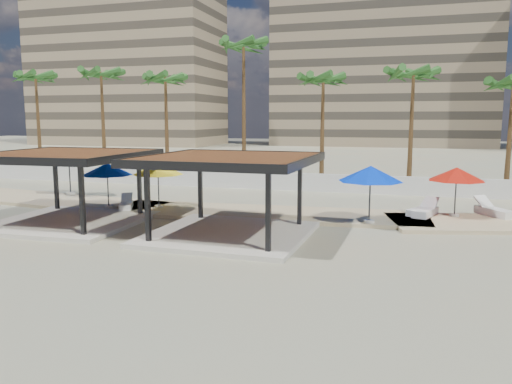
{
  "coord_description": "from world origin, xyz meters",
  "views": [
    {
      "loc": [
        8.73,
        -16.91,
        4.85
      ],
      "look_at": [
        1.99,
        5.5,
        1.4
      ],
      "focal_mm": 35.0,
      "sensor_mm": 36.0,
      "label": 1
    }
  ],
  "objects_px": {
    "lounger_c": "(494,211)",
    "lounger_a": "(126,205)",
    "pavilion_central": "(229,189)",
    "lounger_d": "(422,211)",
    "umbrella_a": "(69,154)",
    "lounger_b": "(426,212)",
    "pavilion_west": "(67,181)",
    "umbrella_c": "(457,174)"
  },
  "relations": [
    {
      "from": "lounger_c",
      "to": "lounger_a",
      "type": "bearing_deg",
      "value": 67.51
    },
    {
      "from": "pavilion_central",
      "to": "lounger_d",
      "type": "distance_m",
      "value": 10.17
    },
    {
      "from": "umbrella_a",
      "to": "lounger_d",
      "type": "height_order",
      "value": "umbrella_a"
    },
    {
      "from": "lounger_b",
      "to": "pavilion_west",
      "type": "bearing_deg",
      "value": 129.45
    },
    {
      "from": "lounger_a",
      "to": "lounger_b",
      "type": "bearing_deg",
      "value": -107.52
    },
    {
      "from": "umbrella_a",
      "to": "lounger_a",
      "type": "distance_m",
      "value": 7.23
    },
    {
      "from": "pavilion_west",
      "to": "umbrella_a",
      "type": "height_order",
      "value": "pavilion_west"
    },
    {
      "from": "umbrella_c",
      "to": "lounger_a",
      "type": "height_order",
      "value": "umbrella_c"
    },
    {
      "from": "umbrella_a",
      "to": "lounger_d",
      "type": "xyz_separation_m",
      "value": [
        20.81,
        -0.66,
        -2.31
      ]
    },
    {
      "from": "pavilion_central",
      "to": "umbrella_a",
      "type": "xyz_separation_m",
      "value": [
        -13.07,
        7.05,
        0.66
      ]
    },
    {
      "from": "lounger_c",
      "to": "lounger_d",
      "type": "relative_size",
      "value": 1.1
    },
    {
      "from": "lounger_d",
      "to": "pavilion_central",
      "type": "bearing_deg",
      "value": 157.64
    },
    {
      "from": "lounger_a",
      "to": "lounger_d",
      "type": "xyz_separation_m",
      "value": [
        14.84,
        2.7,
        0.01
      ]
    },
    {
      "from": "pavilion_central",
      "to": "pavilion_west",
      "type": "xyz_separation_m",
      "value": [
        -7.99,
        0.19,
        -0.01
      ]
    },
    {
      "from": "pavilion_central",
      "to": "umbrella_c",
      "type": "distance_m",
      "value": 11.22
    },
    {
      "from": "umbrella_a",
      "to": "umbrella_c",
      "type": "xyz_separation_m",
      "value": [
        22.32,
        -0.71,
        -0.45
      ]
    },
    {
      "from": "pavilion_central",
      "to": "lounger_d",
      "type": "bearing_deg",
      "value": 40.99
    },
    {
      "from": "pavilion_central",
      "to": "lounger_b",
      "type": "distance_m",
      "value": 10.16
    },
    {
      "from": "pavilion_west",
      "to": "umbrella_c",
      "type": "distance_m",
      "value": 18.3
    },
    {
      "from": "pavilion_west",
      "to": "lounger_d",
      "type": "relative_size",
      "value": 3.31
    },
    {
      "from": "lounger_b",
      "to": "lounger_d",
      "type": "height_order",
      "value": "lounger_b"
    },
    {
      "from": "umbrella_a",
      "to": "lounger_c",
      "type": "relative_size",
      "value": 1.89
    },
    {
      "from": "lounger_b",
      "to": "lounger_c",
      "type": "height_order",
      "value": "lounger_c"
    },
    {
      "from": "umbrella_c",
      "to": "lounger_d",
      "type": "relative_size",
      "value": 1.72
    },
    {
      "from": "umbrella_c",
      "to": "umbrella_a",
      "type": "bearing_deg",
      "value": 178.19
    },
    {
      "from": "umbrella_a",
      "to": "lounger_c",
      "type": "bearing_deg",
      "value": 0.09
    },
    {
      "from": "lounger_b",
      "to": "umbrella_c",
      "type": "bearing_deg",
      "value": -62.52
    },
    {
      "from": "umbrella_a",
      "to": "umbrella_c",
      "type": "relative_size",
      "value": 1.21
    },
    {
      "from": "pavilion_central",
      "to": "umbrella_c",
      "type": "height_order",
      "value": "pavilion_central"
    },
    {
      "from": "pavilion_west",
      "to": "lounger_d",
      "type": "xyz_separation_m",
      "value": [
        15.73,
        6.2,
        -1.64
      ]
    },
    {
      "from": "pavilion_west",
      "to": "lounger_d",
      "type": "height_order",
      "value": "pavilion_west"
    },
    {
      "from": "pavilion_central",
      "to": "lounger_c",
      "type": "height_order",
      "value": "pavilion_central"
    },
    {
      "from": "lounger_a",
      "to": "lounger_b",
      "type": "relative_size",
      "value": 0.86
    },
    {
      "from": "lounger_a",
      "to": "lounger_c",
      "type": "xyz_separation_m",
      "value": [
        18.22,
        3.4,
        0.03
      ]
    },
    {
      "from": "umbrella_c",
      "to": "pavilion_west",
      "type": "bearing_deg",
      "value": -160.33
    },
    {
      "from": "lounger_d",
      "to": "umbrella_a",
      "type": "bearing_deg",
      "value": 116.28
    },
    {
      "from": "umbrella_a",
      "to": "lounger_d",
      "type": "distance_m",
      "value": 20.95
    },
    {
      "from": "lounger_b",
      "to": "lounger_c",
      "type": "bearing_deg",
      "value": -54.59
    },
    {
      "from": "umbrella_a",
      "to": "lounger_b",
      "type": "bearing_deg",
      "value": -2.47
    },
    {
      "from": "lounger_c",
      "to": "lounger_d",
      "type": "bearing_deg",
      "value": 68.72
    },
    {
      "from": "lounger_a",
      "to": "lounger_c",
      "type": "height_order",
      "value": "lounger_c"
    },
    {
      "from": "pavilion_central",
      "to": "umbrella_a",
      "type": "height_order",
      "value": "pavilion_central"
    }
  ]
}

